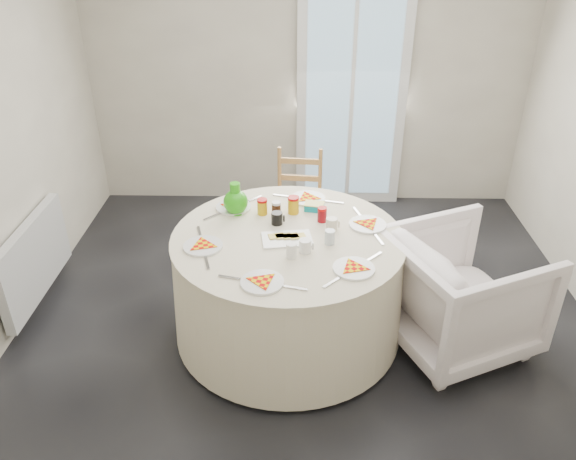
{
  "coord_description": "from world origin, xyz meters",
  "views": [
    {
      "loc": [
        -0.08,
        -3.1,
        2.52
      ],
      "look_at": [
        -0.14,
        -0.08,
        0.8
      ],
      "focal_mm": 35.0,
      "sensor_mm": 36.0,
      "label": 1
    }
  ],
  "objects_px": {
    "table": "(288,286)",
    "green_pitcher": "(235,198)",
    "radiator": "(34,259)",
    "wooden_chair": "(297,201)",
    "armchair": "(460,293)"
  },
  "relations": [
    {
      "from": "armchair",
      "to": "green_pitcher",
      "type": "bearing_deg",
      "value": 51.44
    },
    {
      "from": "table",
      "to": "green_pitcher",
      "type": "distance_m",
      "value": 0.68
    },
    {
      "from": "radiator",
      "to": "wooden_chair",
      "type": "height_order",
      "value": "wooden_chair"
    },
    {
      "from": "table",
      "to": "green_pitcher",
      "type": "bearing_deg",
      "value": 139.43
    },
    {
      "from": "wooden_chair",
      "to": "armchair",
      "type": "distance_m",
      "value": 1.54
    },
    {
      "from": "wooden_chair",
      "to": "green_pitcher",
      "type": "distance_m",
      "value": 0.94
    },
    {
      "from": "radiator",
      "to": "green_pitcher",
      "type": "bearing_deg",
      "value": 0.81
    },
    {
      "from": "table",
      "to": "armchair",
      "type": "distance_m",
      "value": 1.11
    },
    {
      "from": "radiator",
      "to": "table",
      "type": "height_order",
      "value": "table"
    },
    {
      "from": "wooden_chair",
      "to": "green_pitcher",
      "type": "height_order",
      "value": "green_pitcher"
    },
    {
      "from": "armchair",
      "to": "green_pitcher",
      "type": "relative_size",
      "value": 4.08
    },
    {
      "from": "green_pitcher",
      "to": "armchair",
      "type": "bearing_deg",
      "value": 8.41
    },
    {
      "from": "radiator",
      "to": "wooden_chair",
      "type": "bearing_deg",
      "value": 22.48
    },
    {
      "from": "radiator",
      "to": "table",
      "type": "relative_size",
      "value": 0.66
    },
    {
      "from": "radiator",
      "to": "green_pitcher",
      "type": "xyz_separation_m",
      "value": [
        1.45,
        0.02,
        0.49
      ]
    }
  ]
}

